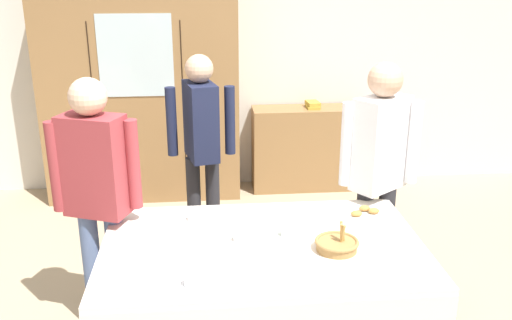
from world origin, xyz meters
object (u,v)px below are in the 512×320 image
bread_basket (337,244)px  spoon_mid_left (154,237)px  tea_cup_back_edge (194,218)px  person_beside_shelf (379,161)px  person_behind_table_left (201,136)px  dining_table (263,261)px  spoon_back_edge (227,253)px  bookshelf_low (311,148)px  tea_cup_front_edge (192,281)px  book_stack (313,105)px  pastry_plate (365,214)px  tea_cup_center (240,238)px  wall_cabinet (141,95)px  person_behind_table_right (97,185)px  tea_cup_near_left (288,232)px

bread_basket → spoon_mid_left: (-1.00, 0.24, -0.03)m
tea_cup_back_edge → person_beside_shelf: 1.25m
bread_basket → person_behind_table_left: size_ratio=0.15×
dining_table → spoon_back_edge: size_ratio=14.91×
bookshelf_low → tea_cup_back_edge: bearing=-116.5°
dining_table → tea_cup_front_edge: 0.54m
person_behind_table_left → spoon_back_edge: bearing=-84.9°
bookshelf_low → tea_cup_front_edge: bookshelf_low is taller
bread_basket → spoon_mid_left: bearing=166.5°
book_stack → pastry_plate: bearing=-92.5°
pastry_plate → person_beside_shelf: size_ratio=0.17×
tea_cup_front_edge → tea_cup_center: size_ratio=1.00×
bookshelf_low → tea_cup_back_edge: size_ratio=9.18×
spoon_mid_left → person_beside_shelf: 1.52m
wall_cabinet → person_behind_table_right: bearing=-91.1°
spoon_back_edge → bread_basket: bearing=-0.8°
tea_cup_front_edge → person_behind_table_right: 0.98m
spoon_back_edge → bookshelf_low: bearing=70.4°
person_beside_shelf → pastry_plate: bearing=-118.6°
dining_table → wall_cabinet: wall_cabinet is taller
tea_cup_front_edge → pastry_plate: tea_cup_front_edge is taller
book_stack → tea_cup_front_edge: size_ratio=1.51×
spoon_mid_left → dining_table: bearing=-15.2°
dining_table → person_beside_shelf: size_ratio=1.09×
tea_cup_back_edge → spoon_mid_left: (-0.23, -0.19, -0.02)m
pastry_plate → spoon_back_edge: (-0.86, -0.40, -0.01)m
wall_cabinet → tea_cup_back_edge: 2.31m
wall_cabinet → book_stack: size_ratio=10.38×
dining_table → person_behind_table_left: person_behind_table_left is taller
tea_cup_front_edge → bread_basket: 0.83m
book_stack → tea_cup_back_edge: book_stack is taller
pastry_plate → tea_cup_front_edge: bearing=-146.0°
bookshelf_low → person_beside_shelf: (0.05, -2.02, 0.57)m
book_stack → bread_basket: bearing=-97.8°
spoon_back_edge → tea_cup_near_left: bearing=25.4°
dining_table → person_behind_table_right: 1.07m
bookshelf_low → person_behind_table_right: size_ratio=0.74×
book_stack → tea_cup_near_left: bearing=-103.6°
wall_cabinet → person_beside_shelf: size_ratio=1.24×
bread_basket → person_beside_shelf: (0.43, 0.69, 0.22)m
spoon_mid_left → person_behind_table_right: bearing=145.3°
dining_table → tea_cup_near_left: bearing=33.9°
tea_cup_near_left → person_beside_shelf: bearing=37.7°
person_behind_table_right → person_beside_shelf: (1.76, 0.22, 0.02)m
pastry_plate → spoon_mid_left: size_ratio=2.35×
tea_cup_near_left → bread_basket: (0.24, -0.18, 0.01)m
bookshelf_low → tea_cup_center: size_ratio=9.18×
tea_cup_near_left → bread_basket: bearing=-36.0°
tea_cup_back_edge → bread_basket: (0.77, -0.42, 0.01)m
dining_table → wall_cabinet: (-0.90, 2.59, 0.37)m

